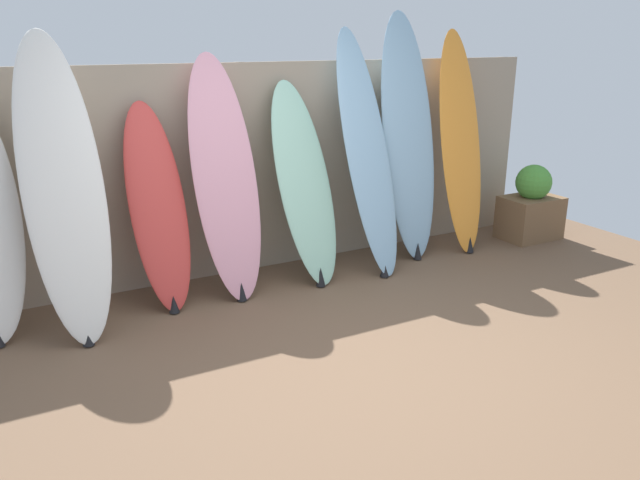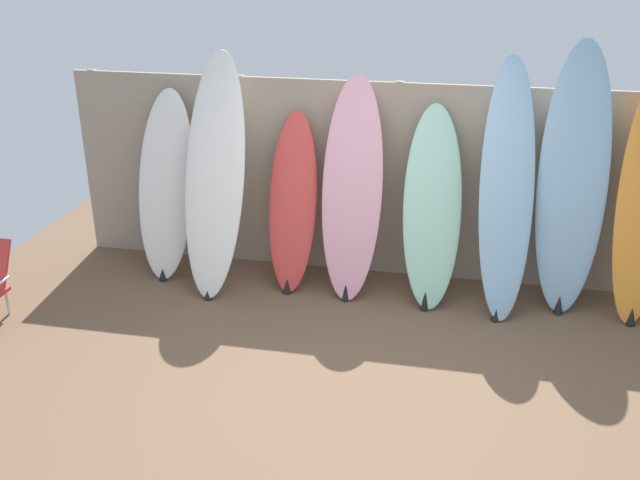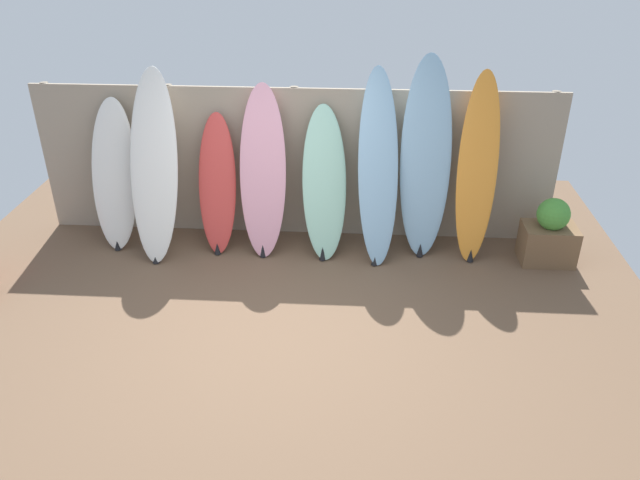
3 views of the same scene
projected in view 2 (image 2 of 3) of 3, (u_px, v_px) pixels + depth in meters
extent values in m
plane|color=brown|center=(359.00, 393.00, 5.02)|extent=(7.68, 7.68, 0.00)
cube|color=gray|center=(395.00, 182.00, 6.46)|extent=(6.08, 0.04, 1.80)
cylinder|color=gray|center=(104.00, 162.00, 7.02)|extent=(0.10, 0.10, 1.80)
cylinder|color=gray|center=(244.00, 171.00, 6.76)|extent=(0.10, 0.10, 1.80)
cylinder|color=gray|center=(395.00, 181.00, 6.49)|extent=(0.10, 0.10, 1.80)
cylinder|color=gray|center=(559.00, 191.00, 6.23)|extent=(0.10, 0.10, 1.80)
ellipsoid|color=white|center=(166.00, 185.00, 6.53)|extent=(0.54, 0.60, 1.70)
cone|color=black|center=(163.00, 274.00, 6.61)|extent=(0.08, 0.08, 0.11)
ellipsoid|color=white|center=(215.00, 175.00, 6.21)|extent=(0.55, 0.84, 2.07)
cone|color=black|center=(208.00, 293.00, 6.27)|extent=(0.08, 0.08, 0.10)
ellipsoid|color=#D13D38|center=(293.00, 202.00, 6.33)|extent=(0.46, 0.64, 1.55)
cone|color=black|center=(287.00, 286.00, 6.37)|extent=(0.08, 0.08, 0.13)
ellipsoid|color=pink|center=(352.00, 189.00, 6.13)|extent=(0.54, 0.63, 1.90)
cone|color=black|center=(346.00, 292.00, 6.24)|extent=(0.08, 0.08, 0.15)
ellipsoid|color=#9ED6BC|center=(432.00, 207.00, 6.05)|extent=(0.56, 0.74, 1.67)
cone|color=black|center=(425.00, 300.00, 6.08)|extent=(0.08, 0.08, 0.16)
ellipsoid|color=#8CB7D6|center=(507.00, 189.00, 5.83)|extent=(0.52, 0.81, 2.09)
cone|color=black|center=(496.00, 313.00, 5.92)|extent=(0.08, 0.08, 0.12)
ellipsoid|color=#8CB7D6|center=(573.00, 181.00, 5.82)|extent=(0.59, 0.56, 2.23)
cone|color=black|center=(559.00, 305.00, 6.02)|extent=(0.08, 0.08, 0.16)
cone|color=black|center=(631.00, 316.00, 5.85)|extent=(0.08, 0.08, 0.15)
cylinder|color=silver|center=(7.00, 302.00, 6.01)|extent=(0.02, 0.02, 0.22)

